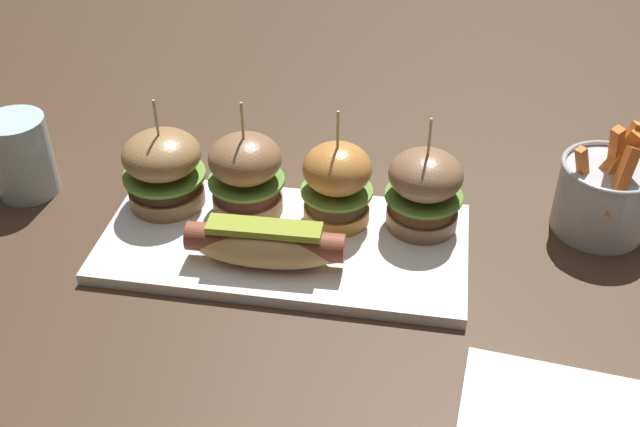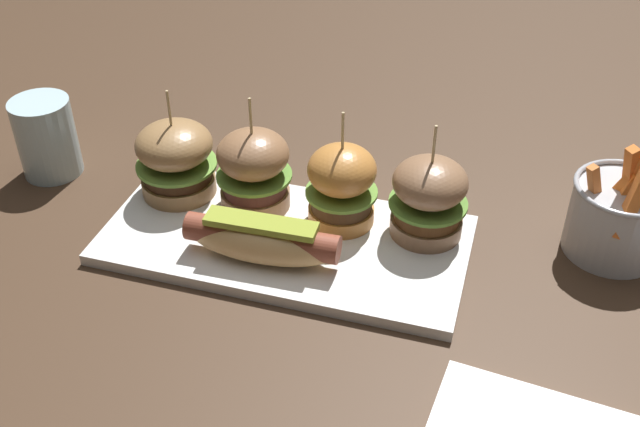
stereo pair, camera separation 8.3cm
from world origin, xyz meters
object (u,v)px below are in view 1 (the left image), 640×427
object	(u,v)px
slider_center_left	(246,174)
slider_far_right	(424,190)
water_glass	(21,156)
slider_far_left	(163,169)
slider_center_right	(337,183)
platter_main	(284,243)
fries_bucket	(604,195)
hot_dog	(265,244)

from	to	relation	value
slider_center_left	slider_far_right	bearing A→B (deg)	1.45
water_glass	slider_far_left	bearing A→B (deg)	-3.96
slider_center_right	water_glass	size ratio (longest dim) A/B	1.39
slider_center_left	water_glass	xyz separation A→B (m)	(-0.29, 0.01, -0.01)
slider_far_left	slider_center_left	bearing A→B (deg)	0.11
slider_center_right	water_glass	world-z (taller)	slider_center_right
platter_main	fries_bucket	world-z (taller)	fries_bucket
slider_far_right	water_glass	xyz separation A→B (m)	(-0.50, 0.01, -0.01)
platter_main	slider_center_right	world-z (taller)	slider_center_right
hot_dog	slider_far_left	bearing A→B (deg)	147.26
hot_dog	slider_center_left	world-z (taller)	slider_center_left
hot_dog	slider_far_right	world-z (taller)	slider_far_right
hot_dog	slider_far_right	xyz separation A→B (m)	(0.16, 0.10, 0.02)
fries_bucket	water_glass	world-z (taller)	fries_bucket
hot_dog	slider_far_left	distance (m)	0.17
platter_main	slider_center_right	distance (m)	0.09
slider_far_right	slider_center_left	bearing A→B (deg)	-178.55
slider_far_left	slider_center_left	world-z (taller)	slider_center_left
fries_bucket	slider_center_right	bearing A→B (deg)	-170.34
slider_far_right	water_glass	world-z (taller)	slider_far_right
platter_main	slider_center_left	bearing A→B (deg)	138.61
platter_main	slider_center_left	xyz separation A→B (m)	(-0.05, 0.05, 0.06)
slider_far_left	slider_far_right	world-z (taller)	slider_far_right
slider_far_left	fries_bucket	xyz separation A→B (m)	(0.51, 0.05, -0.01)
platter_main	slider_center_left	size ratio (longest dim) A/B	2.88
hot_dog	water_glass	world-z (taller)	water_glass
fries_bucket	water_glass	distance (m)	0.70
platter_main	water_glass	xyz separation A→B (m)	(-0.34, 0.06, 0.04)
slider_far_left	fries_bucket	distance (m)	0.52
slider_center_right	water_glass	xyz separation A→B (m)	(-0.40, 0.01, -0.01)
slider_center_right	slider_far_right	bearing A→B (deg)	3.42
platter_main	water_glass	bearing A→B (deg)	170.08
slider_far_left	slider_center_right	world-z (taller)	slider_center_right
slider_far_right	fries_bucket	size ratio (longest dim) A/B	0.98
slider_far_left	slider_center_left	size ratio (longest dim) A/B	0.96
slider_far_left	platter_main	bearing A→B (deg)	-16.96
hot_dog	slider_far_right	distance (m)	0.19
slider_center_left	slider_far_left	bearing A→B (deg)	-179.89
hot_dog	slider_center_left	xyz separation A→B (m)	(-0.04, 0.09, 0.03)
slider_center_left	slider_far_right	distance (m)	0.21
slider_far_right	fries_bucket	distance (m)	0.21
slider_far_left	slider_far_right	distance (m)	0.31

